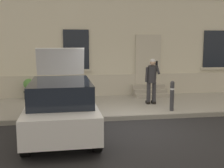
# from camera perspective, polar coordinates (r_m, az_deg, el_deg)

# --- Properties ---
(ground_plane) EXTENTS (80.00, 80.00, 0.00)m
(ground_plane) POSITION_cam_1_polar(r_m,az_deg,el_deg) (8.45, 3.16, -8.93)
(ground_plane) COLOR #232326
(sidewalk) EXTENTS (24.00, 3.60, 0.15)m
(sidewalk) POSITION_cam_1_polar(r_m,az_deg,el_deg) (11.09, 0.14, -4.34)
(sidewalk) COLOR #99968E
(sidewalk) RESTS_ON ground
(curb_edge) EXTENTS (24.00, 0.12, 0.15)m
(curb_edge) POSITION_cam_1_polar(r_m,az_deg,el_deg) (9.31, 1.95, -6.81)
(curb_edge) COLOR gray
(curb_edge) RESTS_ON ground
(building_facade) EXTENTS (24.00, 1.52, 7.50)m
(building_facade) POSITION_cam_1_polar(r_m,az_deg,el_deg) (13.34, -1.56, 13.56)
(building_facade) COLOR beige
(building_facade) RESTS_ON ground
(entrance_stoop) EXTENTS (1.48, 0.96, 0.48)m
(entrance_stoop) POSITION_cam_1_polar(r_m,az_deg,el_deg) (12.82, 7.50, -1.50)
(entrance_stoop) COLOR #9E998E
(entrance_stoop) RESTS_ON sidewalk
(hatchback_car_white) EXTENTS (1.86, 4.10, 2.34)m
(hatchback_car_white) POSITION_cam_1_polar(r_m,az_deg,el_deg) (7.86, -10.11, -4.32)
(hatchback_car_white) COLOR white
(hatchback_car_white) RESTS_ON ground
(bollard_near_person) EXTENTS (0.15, 0.15, 1.04)m
(bollard_near_person) POSITION_cam_1_polar(r_m,az_deg,el_deg) (10.05, 11.90, -2.12)
(bollard_near_person) COLOR #333338
(bollard_near_person) RESTS_ON sidewalk
(person_on_phone) EXTENTS (0.51, 0.49, 1.75)m
(person_on_phone) POSITION_cam_1_polar(r_m,az_deg,el_deg) (10.94, 7.96, 1.12)
(person_on_phone) COLOR #2D2D33
(person_on_phone) RESTS_ON sidewalk
(planter_charcoal) EXTENTS (0.44, 0.44, 0.86)m
(planter_charcoal) POSITION_cam_1_polar(r_m,az_deg,el_deg) (12.38, -16.22, -0.85)
(planter_charcoal) COLOR #2D2D30
(planter_charcoal) RESTS_ON sidewalk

